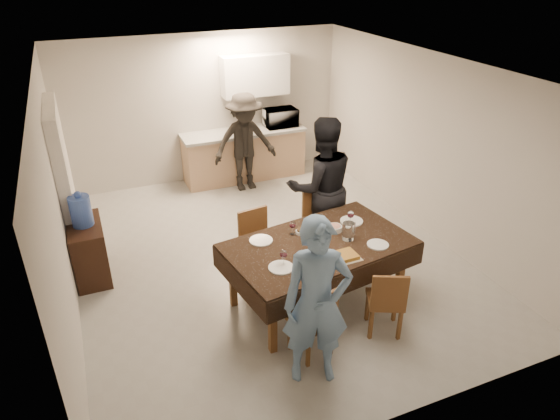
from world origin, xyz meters
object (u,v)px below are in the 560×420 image
(water_pitcher, at_px, (348,231))
(person_far, at_px, (321,187))
(savoury_tart, at_px, (343,256))
(person_kitchen, at_px, (245,142))
(wine_bottle, at_px, (314,230))
(microwave, at_px, (280,118))
(dining_table, at_px, (319,246))
(person_near, at_px, (317,303))
(water_jug, at_px, (81,211))
(console, at_px, (89,251))

(water_pitcher, relative_size, person_far, 0.11)
(savoury_tart, bearing_deg, person_kitchen, 87.38)
(wine_bottle, distance_m, microwave, 3.98)
(dining_table, xyz_separation_m, person_kitchen, (0.27, 3.40, 0.08))
(water_pitcher, height_order, person_near, person_near)
(savoury_tart, relative_size, person_kitchen, 0.21)
(dining_table, xyz_separation_m, wine_bottle, (-0.05, 0.05, 0.19))
(wine_bottle, xyz_separation_m, person_far, (0.60, 1.00, 0.00))
(wine_bottle, xyz_separation_m, savoury_tart, (0.15, -0.43, -0.13))
(person_far, bearing_deg, dining_table, 70.20)
(dining_table, xyz_separation_m, water_jug, (-2.48, 1.61, 0.17))
(water_jug, relative_size, savoury_tart, 1.07)
(water_jug, height_order, savoury_tart, water_jug)
(person_far, bearing_deg, console, -2.61)
(dining_table, xyz_separation_m, console, (-2.48, 1.61, -0.40))
(person_near, bearing_deg, person_kitchen, 97.44)
(wine_bottle, relative_size, person_near, 0.17)
(dining_table, relative_size, savoury_tart, 6.25)
(console, distance_m, wine_bottle, 2.95)
(water_jug, relative_size, wine_bottle, 1.26)
(dining_table, height_order, savoury_tart, savoury_tart)
(water_pitcher, distance_m, person_far, 1.12)
(microwave, xyz_separation_m, person_far, (-0.58, -2.80, -0.09))
(dining_table, bearing_deg, person_far, 53.44)
(water_jug, xyz_separation_m, water_pitcher, (2.83, -1.66, -0.03))
(dining_table, relative_size, person_far, 1.16)
(water_jug, relative_size, person_far, 0.20)
(savoury_tart, xyz_separation_m, person_near, (-0.65, -0.67, 0.04))
(savoury_tart, xyz_separation_m, person_far, (0.45, 1.43, 0.13))
(dining_table, bearing_deg, console, 138.10)
(water_jug, height_order, water_pitcher, water_jug)
(console, height_order, person_near, person_near)
(water_pitcher, distance_m, person_near, 1.35)
(microwave, distance_m, person_kitchen, 0.99)
(person_near, height_order, person_far, person_far)
(water_jug, bearing_deg, water_pitcher, -30.39)
(dining_table, relative_size, microwave, 3.86)
(console, bearing_deg, person_near, -54.05)
(water_jug, height_order, microwave, microwave)
(wine_bottle, relative_size, savoury_tart, 0.85)
(person_near, bearing_deg, dining_table, 80.27)
(microwave, bearing_deg, person_far, 78.37)
(console, relative_size, person_kitchen, 0.48)
(water_jug, bearing_deg, person_kitchen, 33.14)
(person_kitchen, bearing_deg, savoury_tart, -92.62)
(water_pitcher, height_order, microwave, microwave)
(wine_bottle, height_order, person_near, person_near)
(dining_table, height_order, wine_bottle, wine_bottle)
(savoury_tart, distance_m, microwave, 4.36)
(dining_table, xyz_separation_m, person_near, (-0.55, -1.05, 0.10))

